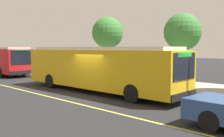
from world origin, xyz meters
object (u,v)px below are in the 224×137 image
at_px(route_sign_post, 137,61).
at_px(pedestrian_commuter, 101,69).
at_px(transit_bus_main, 98,67).
at_px(waiting_bench, 129,75).

height_order(route_sign_post, pedestrian_commuter, route_sign_post).
distance_m(transit_bus_main, waiting_bench, 5.44).
xyz_separation_m(transit_bus_main, waiting_bench, (-1.70, 5.07, -0.99)).
bearing_deg(waiting_bench, transit_bus_main, -71.47).
distance_m(route_sign_post, pedestrian_commuter, 5.11).
relative_size(waiting_bench, pedestrian_commuter, 0.95).
height_order(transit_bus_main, route_sign_post, same).
xyz_separation_m(transit_bus_main, pedestrian_commuter, (-3.74, 3.76, -0.50)).
bearing_deg(route_sign_post, pedestrian_commuter, 166.58).
bearing_deg(transit_bus_main, route_sign_post, 65.76).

